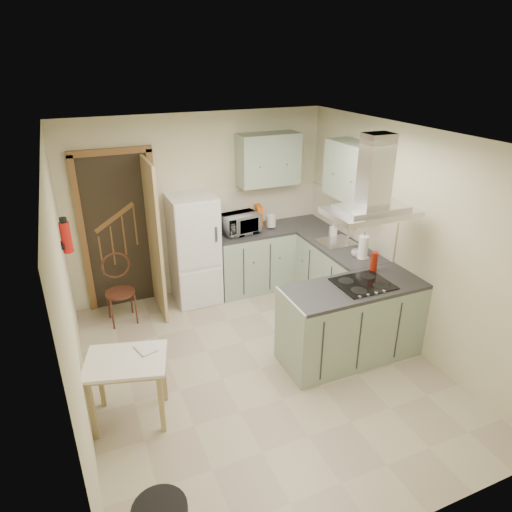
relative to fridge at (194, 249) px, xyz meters
name	(u,v)px	position (x,y,z in m)	size (l,w,h in m)	color
floor	(261,368)	(0.20, -1.80, -0.75)	(4.20, 4.20, 0.00)	#AFA788
ceiling	(262,138)	(0.20, -1.80, 1.75)	(4.20, 4.20, 0.00)	silver
back_wall	(200,206)	(0.20, 0.30, 0.50)	(3.60, 3.60, 0.00)	beige
left_wall	(68,302)	(-1.60, -1.80, 0.50)	(4.20, 4.20, 0.00)	beige
right_wall	(406,239)	(2.00, -1.80, 0.50)	(4.20, 4.20, 0.00)	beige
doorway	(120,232)	(-0.90, 0.27, 0.30)	(1.10, 0.12, 2.10)	brown
fridge	(194,249)	(0.00, 0.00, 0.00)	(0.60, 0.60, 1.50)	white
counter_back	(253,259)	(0.86, 0.00, -0.30)	(1.08, 0.60, 0.90)	#9EB2A0
counter_right	(327,268)	(1.70, -0.68, -0.30)	(0.60, 1.95, 0.90)	#9EB2A0
splashback	(264,205)	(1.16, 0.29, 0.40)	(1.68, 0.02, 0.50)	beige
wall_cabinet_back	(268,159)	(1.15, 0.12, 1.10)	(0.85, 0.35, 0.70)	#9EB2A0
wall_cabinet_right	(355,172)	(1.82, -0.95, 1.10)	(0.35, 0.90, 0.70)	#9EB2A0
peninsula	(352,322)	(1.22, -1.98, -0.30)	(1.55, 0.65, 0.90)	#9EB2A0
hob	(363,284)	(1.32, -1.98, 0.16)	(0.58, 0.50, 0.01)	black
extractor_hood	(371,212)	(1.32, -1.98, 0.97)	(0.90, 0.55, 0.10)	silver
sink	(336,242)	(1.70, -0.85, 0.16)	(0.45, 0.40, 0.01)	silver
fire_extinguisher	(66,237)	(-1.54, -0.90, 0.75)	(0.10, 0.10, 0.32)	#B2140F
drop_leaf_table	(130,389)	(-1.22, -2.00, -0.41)	(0.72, 0.54, 0.67)	#DBA787
bentwood_chair	(120,293)	(-1.05, -0.20, -0.34)	(0.37, 0.37, 0.83)	#512F1B
microwave	(240,224)	(0.66, -0.03, 0.29)	(0.50, 0.34, 0.28)	black
kettle	(271,221)	(1.14, -0.01, 0.25)	(0.14, 0.14, 0.21)	silver
cereal_box	(259,215)	(1.02, 0.15, 0.30)	(0.08, 0.20, 0.30)	orange
soap_bottle	(333,229)	(1.78, -0.64, 0.24)	(0.09, 0.09, 0.19)	#BABAC7
paper_towel	(363,247)	(1.72, -1.41, 0.30)	(0.12, 0.12, 0.29)	white
cup	(356,253)	(1.68, -1.32, 0.19)	(0.10, 0.10, 0.08)	silver
red_bottle	(374,262)	(1.62, -1.75, 0.26)	(0.08, 0.08, 0.23)	#A01D0D
book	(138,348)	(-1.10, -1.93, -0.03)	(0.15, 0.21, 0.09)	#8B2E44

